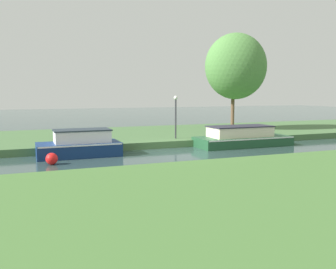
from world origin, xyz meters
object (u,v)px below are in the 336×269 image
navy_barge (80,145)px  channel_buoy (52,159)px  forest_narrowboat (242,138)px  willow_tree_left (236,66)px  lamp_post (176,111)px  mooring_post_near (233,132)px

navy_barge → channel_buoy: size_ratio=7.63×
forest_narrowboat → willow_tree_left: bearing=62.3°
forest_narrowboat → lamp_post: bearing=150.8°
forest_narrowboat → channel_buoy: size_ratio=10.89×
forest_narrowboat → lamp_post: (-3.50, 1.95, 1.55)m
navy_barge → forest_narrowboat: size_ratio=0.70×
forest_narrowboat → lamp_post: size_ratio=2.23×
lamp_post → channel_buoy: (-7.59, -3.83, -1.80)m
willow_tree_left → mooring_post_near: bearing=-123.0°
forest_narrowboat → channel_buoy: 11.25m
forest_narrowboat → mooring_post_near: bearing=79.1°
navy_barge → lamp_post: (6.08, 1.95, 1.49)m
lamp_post → mooring_post_near: size_ratio=4.05×
navy_barge → lamp_post: lamp_post is taller
channel_buoy → lamp_post: bearing=26.7°
channel_buoy → forest_narrowboat: bearing=9.6°
willow_tree_left → mooring_post_near: willow_tree_left is taller
mooring_post_near → lamp_post: bearing=172.3°
forest_narrowboat → channel_buoy: bearing=-170.4°
lamp_post → channel_buoy: bearing=-153.3°
forest_narrowboat → willow_tree_left: (2.79, 5.31, 4.63)m
mooring_post_near → navy_barge: bearing=-171.7°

